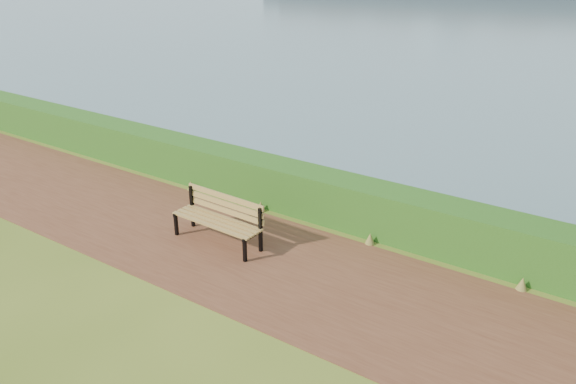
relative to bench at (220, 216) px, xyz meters
The scene contains 4 objects.
ground 1.19m from the bench, 27.48° to the right, with size 140.00×140.00×0.00m, color #4C601B.
path 1.10m from the bench, 11.28° to the right, with size 40.00×3.40×0.01m, color #532C1C.
hedge 2.31m from the bench, 66.12° to the left, with size 32.00×0.85×1.00m, color #1B3F12.
bench is the anchor object (origin of this frame).
Camera 1 is at (5.73, -7.00, 5.45)m, focal length 35.00 mm.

